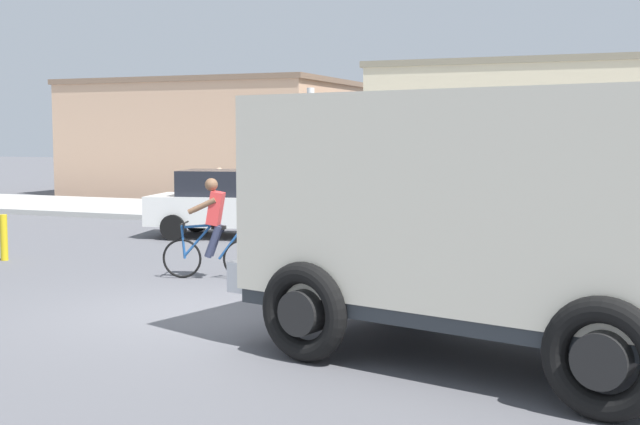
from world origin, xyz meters
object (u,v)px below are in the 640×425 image
(cyclist, at_px, (213,228))
(car_red_near, at_px, (233,203))
(traffic_light_pole, at_px, (312,159))
(truck_foreground, at_px, (491,208))
(bollard_far, at_px, (4,238))
(pedestrian_near_kerb, at_px, (220,199))

(cyclist, distance_m, car_red_near, 5.78)
(cyclist, xyz_separation_m, traffic_light_pole, (1.81, 0.09, 1.20))
(car_red_near, bearing_deg, truck_foreground, -48.14)
(cyclist, xyz_separation_m, bollard_far, (-4.79, 0.28, -0.41))
(cyclist, bearing_deg, truck_foreground, -32.35)
(cyclist, relative_size, traffic_light_pole, 0.54)
(truck_foreground, xyz_separation_m, bollard_far, (-10.15, 3.67, -1.22))
(bollard_far, bearing_deg, traffic_light_pole, -1.60)
(truck_foreground, relative_size, traffic_light_pole, 1.83)
(car_red_near, bearing_deg, traffic_light_pole, -50.88)
(traffic_light_pole, distance_m, pedestrian_near_kerb, 7.84)
(cyclist, height_order, bollard_far, cyclist)
(truck_foreground, bearing_deg, pedestrian_near_kerb, 132.21)
(truck_foreground, relative_size, cyclist, 3.40)
(pedestrian_near_kerb, bearing_deg, cyclist, -62.15)
(truck_foreground, xyz_separation_m, pedestrian_near_kerb, (-8.53, 9.41, -0.82))
(cyclist, distance_m, traffic_light_pole, 2.17)
(car_red_near, distance_m, pedestrian_near_kerb, 1.09)
(traffic_light_pole, bearing_deg, truck_foreground, -44.47)
(car_red_near, bearing_deg, pedestrian_near_kerb, 135.94)
(pedestrian_near_kerb, bearing_deg, truck_foreground, -47.79)
(truck_foreground, bearing_deg, cyclist, 147.65)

